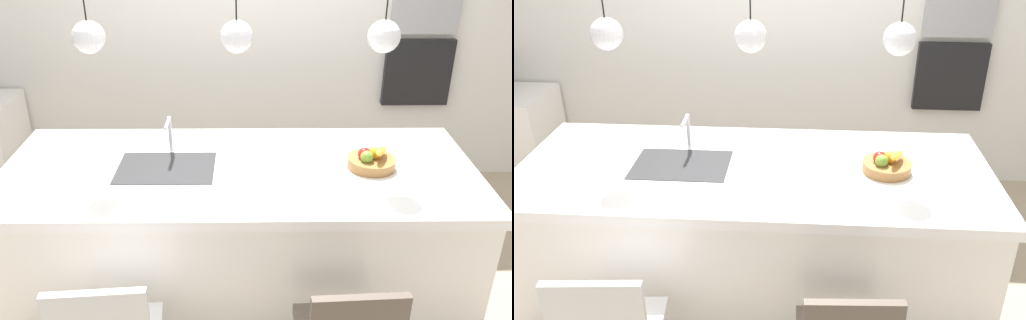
# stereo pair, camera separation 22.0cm
# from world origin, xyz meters

# --- Properties ---
(floor) EXTENTS (6.60, 6.60, 0.00)m
(floor) POSITION_xyz_m (0.00, 0.00, 0.00)
(floor) COLOR tan
(floor) RESTS_ON ground
(back_wall) EXTENTS (6.00, 0.10, 2.60)m
(back_wall) POSITION_xyz_m (0.00, 1.65, 1.30)
(back_wall) COLOR silver
(back_wall) RESTS_ON ground
(kitchen_island) EXTENTS (2.75, 1.14, 0.89)m
(kitchen_island) POSITION_xyz_m (0.00, 0.00, 0.45)
(kitchen_island) COLOR white
(kitchen_island) RESTS_ON ground
(sink_basin) EXTENTS (0.56, 0.40, 0.02)m
(sink_basin) POSITION_xyz_m (-0.42, 0.00, 0.89)
(sink_basin) COLOR #2D2D30
(sink_basin) RESTS_ON kitchen_island
(faucet) EXTENTS (0.02, 0.17, 0.22)m
(faucet) POSITION_xyz_m (-0.42, 0.21, 1.03)
(faucet) COLOR silver
(faucet) RESTS_ON kitchen_island
(fruit_bowl) EXTENTS (0.28, 0.28, 0.15)m
(fruit_bowl) POSITION_xyz_m (0.76, -0.00, 0.94)
(fruit_bowl) COLOR #9E6B38
(fruit_bowl) RESTS_ON kitchen_island
(microwave) EXTENTS (0.54, 0.08, 0.34)m
(microwave) POSITION_xyz_m (1.47, 1.58, 1.46)
(microwave) COLOR #9E9EA3
(microwave) RESTS_ON back_wall
(oven) EXTENTS (0.56, 0.08, 0.56)m
(oven) POSITION_xyz_m (1.47, 1.58, 0.96)
(oven) COLOR black
(oven) RESTS_ON back_wall
(pendant_light_left) EXTENTS (0.17, 0.17, 0.77)m
(pendant_light_left) POSITION_xyz_m (-0.76, 0.00, 1.66)
(pendant_light_left) COLOR silver
(pendant_light_center) EXTENTS (0.17, 0.17, 0.77)m
(pendant_light_center) POSITION_xyz_m (0.00, 0.00, 1.66)
(pendant_light_center) COLOR silver
(pendant_light_right) EXTENTS (0.17, 0.17, 0.77)m
(pendant_light_right) POSITION_xyz_m (0.76, 0.00, 1.66)
(pendant_light_right) COLOR silver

